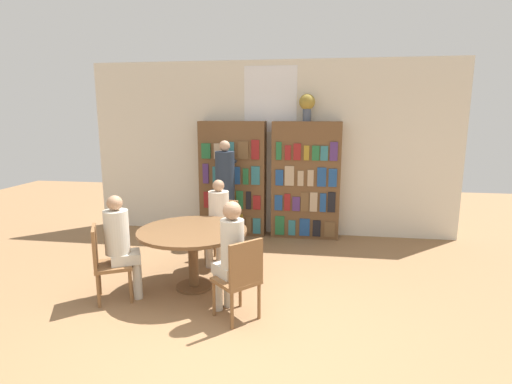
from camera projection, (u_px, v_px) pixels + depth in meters
ground_plane at (225, 339)px, 3.81m from camera, size 16.00×16.00×0.00m
wall_back at (270, 149)px, 6.98m from camera, size 6.40×0.07×3.00m
bookshelf_left at (233, 179)px, 6.99m from camera, size 1.15×0.34×1.99m
bookshelf_right at (306, 181)px, 6.80m from camera, size 1.15×0.34×1.99m
flower_vase at (307, 104)px, 6.56m from camera, size 0.26×0.26×0.45m
reading_table at (193, 238)px, 4.81m from camera, size 1.31×1.31×0.75m
chair_near_camera at (106, 260)px, 4.51m from camera, size 0.54×0.54×0.88m
chair_left_side at (223, 228)px, 5.77m from camera, size 0.45×0.45×0.88m
chair_far_side at (240, 276)px, 4.06m from camera, size 0.57×0.57×0.88m
seated_reader_left at (218, 217)px, 5.57m from camera, size 0.33×0.40×1.21m
seated_reader_right at (230, 251)px, 4.16m from camera, size 0.40×0.40×1.24m
seated_reader_back at (121, 241)px, 4.53m from camera, size 0.41×0.39×1.22m
librarian_standing at (225, 181)px, 6.49m from camera, size 0.31×0.58×1.69m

